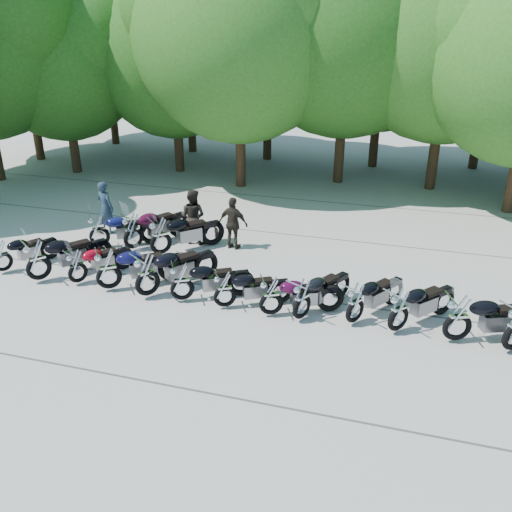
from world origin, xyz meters
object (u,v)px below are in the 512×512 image
(rider_0, at_px, (106,207))
(motorcycle_16, at_px, (160,235))
(rider_1, at_px, (193,216))
(rider_2, at_px, (233,223))
(motorcycle_9, at_px, (355,302))
(motorcycle_3, at_px, (108,268))
(motorcycle_4, at_px, (147,273))
(motorcycle_5, at_px, (182,281))
(motorcycle_11, at_px, (459,317))
(motorcycle_15, at_px, (133,230))
(motorcycle_7, at_px, (271,295))
(motorcycle_14, at_px, (99,229))
(motorcycle_8, at_px, (302,298))
(motorcycle_2, at_px, (77,265))
(motorcycle_1, at_px, (37,259))
(motorcycle_0, at_px, (2,255))
(motorcycle_10, at_px, (399,309))
(motorcycle_6, at_px, (225,289))

(rider_0, bearing_deg, motorcycle_16, 171.07)
(rider_1, distance_m, rider_2, 1.46)
(motorcycle_9, distance_m, rider_2, 5.77)
(motorcycle_3, relative_size, motorcycle_4, 0.96)
(motorcycle_3, xyz_separation_m, motorcycle_16, (0.33, 2.60, 0.02))
(motorcycle_5, relative_size, motorcycle_11, 0.92)
(motorcycle_9, height_order, rider_0, rider_0)
(motorcycle_15, xyz_separation_m, motorcycle_16, (1.05, -0.17, 0.00))
(rider_0, bearing_deg, motorcycle_11, 178.07)
(motorcycle_7, distance_m, motorcycle_16, 5.12)
(motorcycle_14, bearing_deg, rider_0, -8.21)
(motorcycle_15, bearing_deg, motorcycle_4, 153.41)
(motorcycle_8, height_order, motorcycle_15, motorcycle_15)
(motorcycle_7, xyz_separation_m, motorcycle_15, (-5.39, 2.87, 0.10))
(motorcycle_5, distance_m, motorcycle_7, 2.47)
(motorcycle_8, bearing_deg, motorcycle_7, 30.89)
(motorcycle_2, bearing_deg, motorcycle_8, -151.84)
(motorcycle_14, bearing_deg, motorcycle_16, -119.68)
(motorcycle_3, bearing_deg, motorcycle_9, -126.37)
(motorcycle_2, xyz_separation_m, motorcycle_11, (10.19, -0.18, 0.11))
(motorcycle_4, distance_m, motorcycle_9, 5.54)
(motorcycle_3, distance_m, motorcycle_14, 3.25)
(motorcycle_14, bearing_deg, motorcycle_9, -134.97)
(motorcycle_8, xyz_separation_m, motorcycle_11, (3.67, 0.01, 0.06))
(motorcycle_7, distance_m, rider_1, 5.55)
(motorcycle_5, relative_size, rider_1, 1.19)
(motorcycle_8, xyz_separation_m, motorcycle_9, (1.30, 0.18, -0.01))
(motorcycle_4, bearing_deg, motorcycle_14, -5.67)
(motorcycle_1, height_order, rider_2, rider_2)
(motorcycle_2, relative_size, motorcycle_14, 0.88)
(motorcycle_3, height_order, rider_1, rider_1)
(motorcycle_9, bearing_deg, motorcycle_8, 40.65)
(motorcycle_4, relative_size, rider_0, 1.37)
(motorcycle_8, bearing_deg, motorcycle_0, 26.92)
(motorcycle_0, height_order, motorcycle_10, motorcycle_10)
(motorcycle_2, distance_m, rider_1, 4.31)
(motorcycle_1, bearing_deg, motorcycle_16, -98.12)
(rider_2, bearing_deg, motorcycle_8, 137.94)
(motorcycle_4, relative_size, motorcycle_10, 1.12)
(motorcycle_2, relative_size, motorcycle_15, 0.81)
(motorcycle_10, bearing_deg, motorcycle_1, 40.64)
(rider_2, bearing_deg, motorcycle_7, 130.03)
(rider_0, height_order, rider_1, rider_0)
(motorcycle_7, height_order, motorcycle_14, motorcycle_14)
(motorcycle_3, xyz_separation_m, motorcycle_11, (9.12, -0.06, -0.01))
(motorcycle_8, bearing_deg, motorcycle_2, 26.61)
(motorcycle_5, bearing_deg, motorcycle_3, 59.44)
(motorcycle_8, height_order, rider_1, rider_1)
(motorcycle_2, height_order, motorcycle_6, motorcycle_6)
(rider_2, bearing_deg, motorcycle_15, 28.69)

